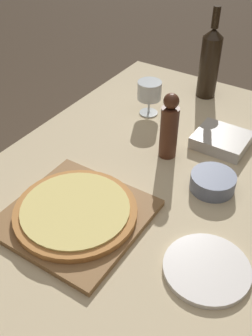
# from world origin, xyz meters

# --- Properties ---
(ground_plane) EXTENTS (12.00, 12.00, 0.00)m
(ground_plane) POSITION_xyz_m (0.00, 0.00, 0.00)
(ground_plane) COLOR #4C3D2D
(dining_table) EXTENTS (0.91, 1.70, 0.75)m
(dining_table) POSITION_xyz_m (0.00, 0.00, 0.67)
(dining_table) COLOR #CCB78E
(dining_table) RESTS_ON ground_plane
(cutting_board) EXTENTS (0.35, 0.35, 0.02)m
(cutting_board) POSITION_xyz_m (-0.06, -0.12, 0.76)
(cutting_board) COLOR olive
(cutting_board) RESTS_ON dining_table
(pizza) EXTENTS (0.33, 0.33, 0.02)m
(pizza) POSITION_xyz_m (-0.06, -0.12, 0.78)
(pizza) COLOR #BC7A3D
(pizza) RESTS_ON cutting_board
(wine_bottle) EXTENTS (0.08, 0.08, 0.35)m
(wine_bottle) POSITION_xyz_m (-0.05, 0.71, 0.90)
(wine_bottle) COLOR black
(wine_bottle) RESTS_ON dining_table
(pepper_mill) EXTENTS (0.06, 0.06, 0.22)m
(pepper_mill) POSITION_xyz_m (0.01, 0.26, 0.86)
(pepper_mill) COLOR #4C2819
(pepper_mill) RESTS_ON dining_table
(wine_glass) EXTENTS (0.09, 0.09, 0.13)m
(wine_glass) POSITION_xyz_m (-0.17, 0.46, 0.85)
(wine_glass) COLOR silver
(wine_glass) RESTS_ON dining_table
(small_bowl) EXTENTS (0.13, 0.13, 0.05)m
(small_bowl) POSITION_xyz_m (0.20, 0.19, 0.78)
(small_bowl) COLOR slate
(small_bowl) RESTS_ON dining_table
(dinner_plate) EXTENTS (0.21, 0.21, 0.01)m
(dinner_plate) POSITION_xyz_m (0.31, -0.09, 0.76)
(dinner_plate) COLOR white
(dinner_plate) RESTS_ON dining_table
(food_container) EXTENTS (0.17, 0.15, 0.04)m
(food_container) POSITION_xyz_m (0.14, 0.41, 0.78)
(food_container) COLOR #BCB7AD
(food_container) RESTS_ON dining_table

